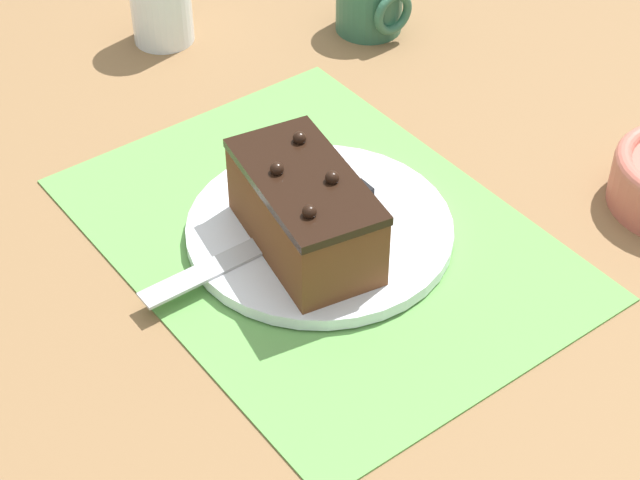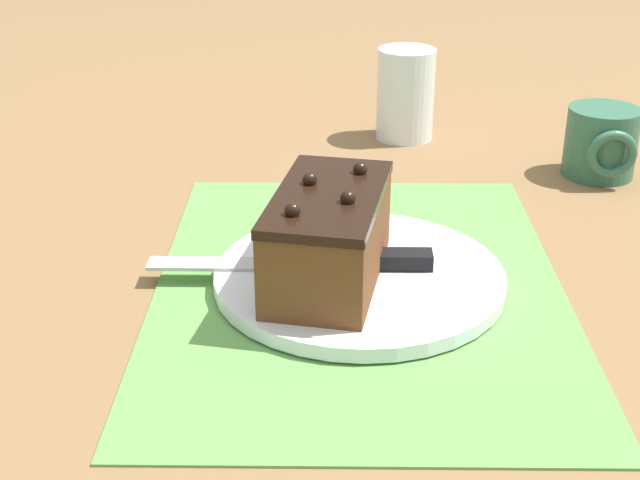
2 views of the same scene
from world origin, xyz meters
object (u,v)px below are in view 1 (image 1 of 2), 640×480
chocolate_cake (305,211)px  serving_knife (299,223)px  coffee_mug (371,0)px  cake_plate (323,231)px

chocolate_cake → serving_knife: size_ratio=0.72×
serving_knife → coffee_mug: coffee_mug is taller
cake_plate → coffee_mug: coffee_mug is taller
chocolate_cake → serving_knife: bearing=157.1°
cake_plate → coffee_mug: 0.38m
cake_plate → chocolate_cake: bearing=-69.1°
coffee_mug → cake_plate: bearing=-45.5°
serving_knife → coffee_mug: (-0.25, 0.29, 0.02)m
cake_plate → chocolate_cake: chocolate_cake is taller
chocolate_cake → coffee_mug: (-0.27, 0.30, -0.02)m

